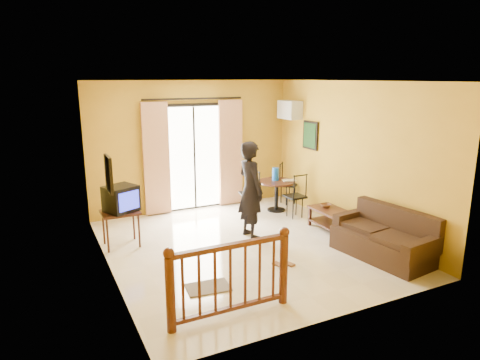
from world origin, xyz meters
name	(u,v)px	position (x,y,z in m)	size (l,w,h in m)	color
ground	(245,246)	(0.00, 0.00, 0.00)	(5.00, 5.00, 0.00)	beige
room_shell	(245,150)	(0.00, 0.00, 1.70)	(5.00, 5.00, 5.00)	white
balcony_door	(194,156)	(0.00, 2.43, 1.19)	(2.25, 0.14, 2.46)	black
tv_table	(120,216)	(-1.90, 0.98, 0.55)	(0.63, 0.52, 0.63)	black
television	(121,199)	(-1.87, 0.98, 0.85)	(0.63, 0.61, 0.44)	black
picture_left	(109,174)	(-2.22, -0.20, 1.55)	(0.05, 0.42, 0.52)	black
dining_table	(277,187)	(1.55, 1.54, 0.53)	(0.80, 0.80, 0.67)	black
water_jug	(276,174)	(1.56, 1.60, 0.81)	(0.15, 0.15, 0.27)	#124CAA
serving_tray	(289,180)	(1.80, 1.44, 0.68)	(0.28, 0.18, 0.02)	beige
dining_chairs	(277,211)	(1.54, 1.47, 0.00)	(1.68, 1.40, 0.95)	black
air_conditioner	(290,110)	(2.09, 1.95, 2.15)	(0.31, 0.60, 0.40)	silver
botanical_print	(310,135)	(2.22, 1.30, 1.65)	(0.05, 0.50, 0.60)	black
coffee_table	(331,217)	(1.85, 0.00, 0.27)	(0.51, 0.92, 0.41)	black
bowl	(326,206)	(1.85, 0.19, 0.44)	(0.20, 0.20, 0.06)	brown
sofa	(385,239)	(1.85, -1.38, 0.30)	(0.98, 1.79, 0.81)	black
standing_person	(251,190)	(0.31, 0.38, 0.89)	(0.65, 0.42, 1.77)	black
stair_balustrade	(230,274)	(-1.15, -1.90, 0.56)	(1.63, 0.13, 1.04)	#471E0F
doormat	(208,287)	(-1.13, -1.12, 0.01)	(0.60, 0.40, 0.02)	#63594F
sandals	(284,264)	(0.21, -0.94, 0.01)	(0.31, 0.27, 0.03)	brown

